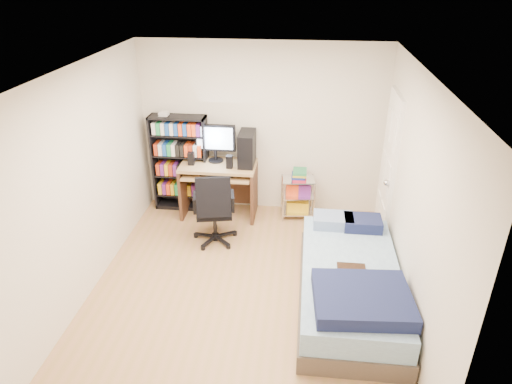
# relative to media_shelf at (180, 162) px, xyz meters

# --- Properties ---
(room) EXTENTS (3.58, 4.08, 2.58)m
(room) POSITION_rel_media_shelf_xyz_m (1.20, -1.84, 0.50)
(room) COLOR #AB7D55
(room) RESTS_ON ground
(media_shelf) EXTENTS (0.82, 0.27, 1.52)m
(media_shelf) POSITION_rel_media_shelf_xyz_m (0.00, 0.00, 0.00)
(media_shelf) COLOR black
(media_shelf) RESTS_ON room
(computer_desk) EXTENTS (1.09, 0.63, 1.37)m
(computer_desk) POSITION_rel_media_shelf_xyz_m (0.71, -0.10, -0.01)
(computer_desk) COLOR tan
(computer_desk) RESTS_ON room
(office_chair) EXTENTS (0.72, 0.72, 1.03)m
(office_chair) POSITION_rel_media_shelf_xyz_m (0.68, -0.93, -0.42)
(office_chair) COLOR black
(office_chair) RESTS_ON room
(wire_cart) EXTENTS (0.51, 0.39, 0.76)m
(wire_cart) POSITION_rel_media_shelf_xyz_m (1.77, -0.11, -0.25)
(wire_cart) COLOR silver
(wire_cart) RESTS_ON room
(bed) EXTENTS (1.08, 2.16, 0.62)m
(bed) POSITION_rel_media_shelf_xyz_m (2.39, -2.01, -0.48)
(bed) COLOR brown
(bed) RESTS_ON room
(door) EXTENTS (0.12, 0.80, 2.00)m
(door) POSITION_rel_media_shelf_xyz_m (2.92, -0.49, 0.25)
(door) COLOR white
(door) RESTS_ON room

